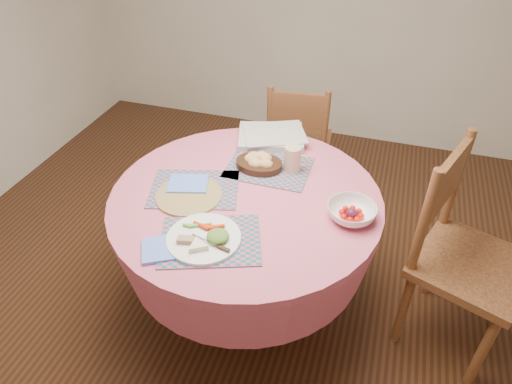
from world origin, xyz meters
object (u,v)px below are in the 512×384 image
(chair_right, at_px, (461,252))
(dinner_plate, at_px, (205,238))
(fruit_bowl, at_px, (352,213))
(bread_bowl, at_px, (259,162))
(chair_back, at_px, (298,141))
(wicker_trivet, at_px, (189,196))
(dining_table, at_px, (246,227))
(latte_mug, at_px, (293,159))

(chair_right, relative_size, dinner_plate, 3.47)
(fruit_bowl, bearing_deg, bread_bowl, 153.21)
(chair_right, xyz_separation_m, chair_back, (-0.96, 0.85, -0.08))
(wicker_trivet, relative_size, dinner_plate, 1.00)
(dining_table, xyz_separation_m, bread_bowl, (-0.01, 0.23, 0.23))
(chair_right, bearing_deg, chair_back, 68.99)
(chair_right, height_order, bread_bowl, chair_right)
(dinner_plate, xyz_separation_m, latte_mug, (0.21, 0.59, 0.05))
(dining_table, height_order, chair_right, chair_right)
(chair_back, height_order, fruit_bowl, chair_back)
(dinner_plate, distance_m, bread_bowl, 0.57)
(dinner_plate, bearing_deg, dining_table, 80.25)
(chair_right, xyz_separation_m, latte_mug, (-0.82, 0.11, 0.28))
(chair_back, xyz_separation_m, dinner_plate, (-0.08, -1.34, 0.30))
(dining_table, height_order, fruit_bowl, fruit_bowl)
(dining_table, bearing_deg, latte_mug, 58.35)
(dining_table, bearing_deg, wicker_trivet, -160.19)
(chair_right, distance_m, bread_bowl, 1.02)
(dining_table, distance_m, chair_right, 0.99)
(wicker_trivet, xyz_separation_m, dinner_plate, (0.18, -0.25, 0.01))
(fruit_bowl, bearing_deg, latte_mug, 139.94)
(wicker_trivet, bearing_deg, fruit_bowl, 5.53)
(bread_bowl, xyz_separation_m, latte_mug, (0.16, 0.03, 0.03))
(bread_bowl, bearing_deg, wicker_trivet, -126.60)
(chair_right, bearing_deg, latte_mug, 103.39)
(chair_right, bearing_deg, dining_table, 119.29)
(wicker_trivet, xyz_separation_m, bread_bowl, (0.23, 0.31, 0.03))
(chair_back, distance_m, latte_mug, 0.84)
(wicker_trivet, distance_m, bread_bowl, 0.39)
(wicker_trivet, relative_size, bread_bowl, 1.30)
(bread_bowl, bearing_deg, fruit_bowl, -26.79)
(chair_right, relative_size, wicker_trivet, 3.47)
(dining_table, bearing_deg, chair_back, 88.66)
(bread_bowl, bearing_deg, chair_right, -4.60)
(chair_back, bearing_deg, latte_mug, 94.06)
(bread_bowl, bearing_deg, latte_mug, 8.94)
(latte_mug, xyz_separation_m, fruit_bowl, (0.32, -0.27, -0.04))
(dining_table, relative_size, fruit_bowl, 4.60)
(wicker_trivet, bearing_deg, chair_back, 76.34)
(dining_table, relative_size, wicker_trivet, 4.13)
(wicker_trivet, height_order, fruit_bowl, fruit_bowl)
(chair_back, relative_size, wicker_trivet, 2.98)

